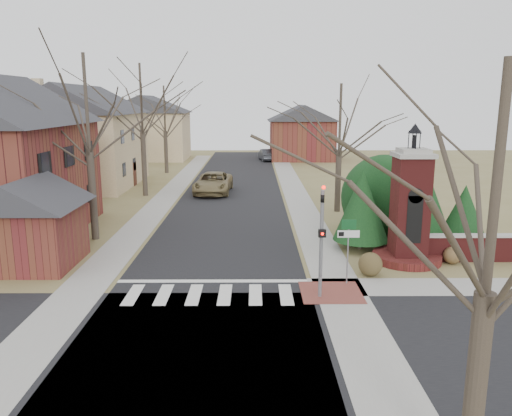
{
  "coord_description": "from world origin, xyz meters",
  "views": [
    {
      "loc": [
        1.73,
        -17.61,
        7.43
      ],
      "look_at": [
        1.85,
        6.0,
        2.38
      ],
      "focal_mm": 35.0,
      "sensor_mm": 36.0,
      "label": 1
    }
  ],
  "objects_px": {
    "sign_post": "(348,239)",
    "distant_car": "(267,155)",
    "pickup_truck": "(213,183)",
    "traffic_signal_pole": "(322,233)",
    "brick_gate_monument": "(409,217)"
  },
  "relations": [
    {
      "from": "distant_car",
      "to": "traffic_signal_pole",
      "type": "bearing_deg",
      "value": 81.91
    },
    {
      "from": "sign_post",
      "to": "brick_gate_monument",
      "type": "bearing_deg",
      "value": 41.42
    },
    {
      "from": "traffic_signal_pole",
      "to": "pickup_truck",
      "type": "relative_size",
      "value": 0.74
    },
    {
      "from": "sign_post",
      "to": "distant_car",
      "type": "distance_m",
      "value": 44.38
    },
    {
      "from": "traffic_signal_pole",
      "to": "distant_car",
      "type": "distance_m",
      "value": 45.77
    },
    {
      "from": "traffic_signal_pole",
      "to": "pickup_truck",
      "type": "bearing_deg",
      "value": 104.71
    },
    {
      "from": "sign_post",
      "to": "brick_gate_monument",
      "type": "distance_m",
      "value": 4.55
    },
    {
      "from": "sign_post",
      "to": "pickup_truck",
      "type": "distance_m",
      "value": 22.28
    },
    {
      "from": "traffic_signal_pole",
      "to": "distant_car",
      "type": "bearing_deg",
      "value": 91.13
    },
    {
      "from": "distant_car",
      "to": "sign_post",
      "type": "bearing_deg",
      "value": 83.61
    },
    {
      "from": "pickup_truck",
      "to": "distant_car",
      "type": "relative_size",
      "value": 1.34
    },
    {
      "from": "brick_gate_monument",
      "to": "pickup_truck",
      "type": "height_order",
      "value": "brick_gate_monument"
    },
    {
      "from": "distant_car",
      "to": "pickup_truck",
      "type": "bearing_deg",
      "value": 68.64
    },
    {
      "from": "traffic_signal_pole",
      "to": "sign_post",
      "type": "bearing_deg",
      "value": 47.57
    },
    {
      "from": "traffic_signal_pole",
      "to": "sign_post",
      "type": "distance_m",
      "value": 2.02
    }
  ]
}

